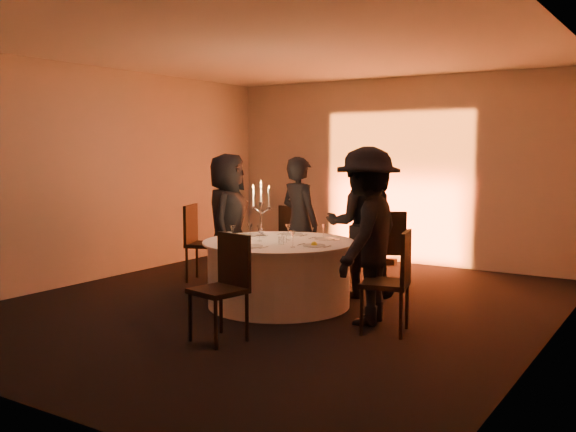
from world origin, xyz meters
The scene contains 32 objects.
floor centered at (0.00, 0.00, 0.00)m, with size 7.00×7.00×0.00m, color black.
ceiling centered at (0.00, 0.00, 3.00)m, with size 7.00×7.00×0.00m, color white.
wall_back centered at (0.00, 3.50, 1.50)m, with size 7.00×7.00×0.00m, color #BCB7AF.
wall_front centered at (0.00, -3.50, 1.50)m, with size 7.00×7.00×0.00m, color #BCB7AF.
wall_left centered at (-3.00, 0.00, 1.50)m, with size 7.00×7.00×0.00m, color #BCB7AF.
wall_right centered at (3.00, 0.00, 1.50)m, with size 7.00×7.00×0.00m, color #BCB7AF.
uplighter_fixture centered at (0.00, 3.20, 0.05)m, with size 0.25×0.12×0.10m, color black.
banquet_table centered at (0.00, 0.00, 0.38)m, with size 1.80×1.80×0.77m.
chair_left centered at (-1.73, 0.59, 0.61)m, with size 0.60×0.60×1.07m.
chair_back_left centered at (-0.55, 1.28, 0.60)m, with size 0.60×0.60×1.06m.
chair_back_right centered at (0.74, 1.49, 0.60)m, with size 0.61×0.61×1.05m.
chair_right centered at (1.62, -0.35, 0.59)m, with size 0.55×0.55×1.04m.
chair_front centered at (0.32, -1.43, 0.58)m, with size 0.53×0.53×1.03m.
guest_left centered at (-1.14, 0.48, 0.90)m, with size 0.88×0.57×1.79m, color black.
guest_back_left centered at (-0.32, 0.98, 0.88)m, with size 0.64×0.42×1.75m, color black.
guest_back_right centered at (0.60, 0.97, 0.91)m, with size 0.88×0.69×1.81m, color black.
guest_right centered at (1.21, -0.14, 0.94)m, with size 1.21×0.70×1.88m, color black.
plate_left centered at (-0.55, 0.24, 0.78)m, with size 0.36×0.28×0.01m.
plate_back_left centered at (-0.15, 0.53, 0.78)m, with size 0.35×0.28×0.01m.
plate_back_right centered at (0.39, 0.42, 0.78)m, with size 0.35×0.25×0.01m.
plate_right centered at (0.55, -0.12, 0.79)m, with size 0.36×0.25×0.08m.
plate_front centered at (-0.01, -0.54, 0.78)m, with size 0.36×0.26×0.01m.
coffee_cup centered at (-0.70, -0.06, 0.80)m, with size 0.11×0.11×0.07m.
candelabra centered at (-0.38, 0.18, 1.01)m, with size 0.29×0.14×0.70m.
wine_glass_a centered at (-0.36, -0.09, 0.91)m, with size 0.07×0.07×0.19m.
wine_glass_b centered at (0.40, -0.33, 0.91)m, with size 0.07×0.07×0.19m.
wine_glass_c centered at (-0.19, -0.13, 0.91)m, with size 0.07×0.07×0.19m.
wine_glass_d centered at (0.05, 0.12, 0.91)m, with size 0.07×0.07×0.19m.
wine_glass_e centered at (0.41, 0.34, 0.91)m, with size 0.07×0.07×0.19m.
wine_glass_f centered at (-0.43, -0.33, 0.91)m, with size 0.07×0.07×0.19m.
tumbler_a centered at (0.17, -0.21, 0.82)m, with size 0.07×0.07×0.09m, color white.
tumbler_b centered at (0.10, -0.04, 0.82)m, with size 0.07×0.07×0.09m, color white.
Camera 1 is at (4.14, -6.25, 1.86)m, focal length 40.00 mm.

